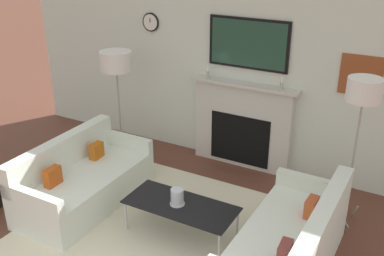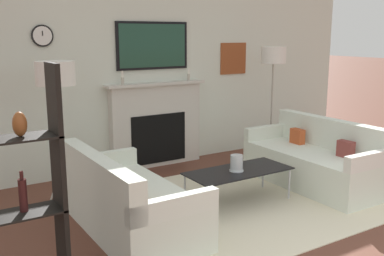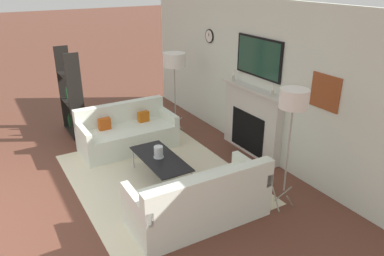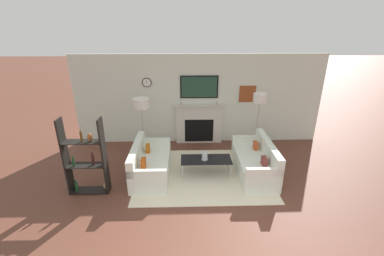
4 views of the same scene
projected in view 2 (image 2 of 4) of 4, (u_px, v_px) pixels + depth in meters
fireplace_wall at (153, 82)px, 6.53m from camera, size 7.45×0.28×2.70m
area_rug at (234, 204)px, 5.14m from camera, size 3.22×2.53×0.01m
couch_left at (128, 203)px, 4.40m from camera, size 0.85×1.74×0.81m
couch_right at (315, 162)px, 5.76m from camera, size 0.83×1.83×0.84m
coffee_table at (238, 172)px, 5.13m from camera, size 1.24×0.54×0.39m
hurricane_candle at (237, 164)px, 5.08m from camera, size 0.16×0.16×0.19m
floor_lamp_left at (55, 75)px, 4.98m from camera, size 0.44×0.44×1.63m
floor_lamp_right at (273, 57)px, 6.64m from camera, size 0.37×0.37×1.74m
shelf_unit at (2, 198)px, 3.10m from camera, size 0.85×0.28×1.72m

